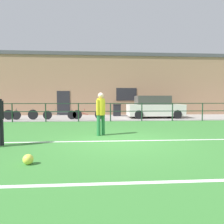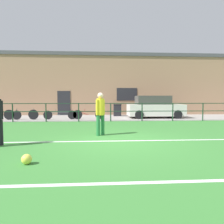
{
  "view_description": "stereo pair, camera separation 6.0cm",
  "coord_description": "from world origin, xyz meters",
  "px_view_note": "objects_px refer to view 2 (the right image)",
  "views": [
    {
      "loc": [
        -0.79,
        -6.56,
        1.39
      ],
      "look_at": [
        -0.04,
        4.05,
        0.71
      ],
      "focal_mm": 32.17,
      "sensor_mm": 36.0,
      "label": 1
    },
    {
      "loc": [
        -0.73,
        -6.57,
        1.39
      ],
      "look_at": [
        -0.04,
        4.05,
        0.71
      ],
      "focal_mm": 32.17,
      "sensor_mm": 36.0,
      "label": 2
    }
  ],
  "objects_px": {
    "player_striker": "(100,111)",
    "parked_car_red": "(155,107)",
    "bicycle_parked_3": "(89,114)",
    "bicycle_parked_4": "(21,114)",
    "trash_bin_1": "(117,110)",
    "soccer_ball_match": "(27,159)",
    "trash_bin_0": "(167,110)",
    "bicycle_parked_0": "(60,115)",
    "bicycle_parked_1": "(4,115)"
  },
  "relations": [
    {
      "from": "player_striker",
      "to": "parked_car_red",
      "type": "distance_m",
      "value": 8.0
    },
    {
      "from": "bicycle_parked_3",
      "to": "bicycle_parked_4",
      "type": "relative_size",
      "value": 0.94
    },
    {
      "from": "bicycle_parked_4",
      "to": "trash_bin_1",
      "type": "height_order",
      "value": "trash_bin_1"
    },
    {
      "from": "soccer_ball_match",
      "to": "trash_bin_0",
      "type": "xyz_separation_m",
      "value": [
        7.37,
        12.57,
        0.39
      ]
    },
    {
      "from": "bicycle_parked_4",
      "to": "trash_bin_1",
      "type": "xyz_separation_m",
      "value": [
        6.71,
        2.58,
        0.14
      ]
    },
    {
      "from": "soccer_ball_match",
      "to": "bicycle_parked_0",
      "type": "height_order",
      "value": "bicycle_parked_0"
    },
    {
      "from": "bicycle_parked_0",
      "to": "player_striker",
      "type": "bearing_deg",
      "value": -66.07
    },
    {
      "from": "parked_car_red",
      "to": "bicycle_parked_0",
      "type": "height_order",
      "value": "parked_car_red"
    },
    {
      "from": "parked_car_red",
      "to": "bicycle_parked_3",
      "type": "xyz_separation_m",
      "value": [
        -4.82,
        -0.81,
        -0.44
      ]
    },
    {
      "from": "bicycle_parked_0",
      "to": "trash_bin_0",
      "type": "distance_m",
      "value": 9.02
    },
    {
      "from": "player_striker",
      "to": "trash_bin_1",
      "type": "xyz_separation_m",
      "value": [
        1.45,
        8.67,
        -0.43
      ]
    },
    {
      "from": "bicycle_parked_1",
      "to": "trash_bin_1",
      "type": "xyz_separation_m",
      "value": [
        7.86,
        2.58,
        0.17
      ]
    },
    {
      "from": "trash_bin_1",
      "to": "bicycle_parked_3",
      "type": "bearing_deg",
      "value": -130.56
    },
    {
      "from": "bicycle_parked_0",
      "to": "bicycle_parked_1",
      "type": "relative_size",
      "value": 0.97
    },
    {
      "from": "player_striker",
      "to": "bicycle_parked_4",
      "type": "height_order",
      "value": "player_striker"
    },
    {
      "from": "soccer_ball_match",
      "to": "bicycle_parked_0",
      "type": "xyz_separation_m",
      "value": [
        -1.1,
        9.45,
        0.23
      ]
    },
    {
      "from": "soccer_ball_match",
      "to": "parked_car_red",
      "type": "distance_m",
      "value": 11.74
    },
    {
      "from": "trash_bin_0",
      "to": "bicycle_parked_4",
      "type": "bearing_deg",
      "value": -164.22
    },
    {
      "from": "bicycle_parked_3",
      "to": "trash_bin_0",
      "type": "relative_size",
      "value": 2.25
    },
    {
      "from": "bicycle_parked_3",
      "to": "trash_bin_0",
      "type": "xyz_separation_m",
      "value": [
        6.53,
        3.12,
        0.15
      ]
    },
    {
      "from": "bicycle_parked_0",
      "to": "trash_bin_0",
      "type": "relative_size",
      "value": 2.36
    },
    {
      "from": "bicycle_parked_0",
      "to": "bicycle_parked_1",
      "type": "height_order",
      "value": "bicycle_parked_1"
    },
    {
      "from": "parked_car_red",
      "to": "trash_bin_1",
      "type": "bearing_deg",
      "value": 145.76
    },
    {
      "from": "trash_bin_1",
      "to": "bicycle_parked_0",
      "type": "bearing_deg",
      "value": -148.08
    },
    {
      "from": "parked_car_red",
      "to": "trash_bin_1",
      "type": "distance_m",
      "value": 3.16
    },
    {
      "from": "parked_car_red",
      "to": "trash_bin_1",
      "type": "xyz_separation_m",
      "value": [
        -2.6,
        1.77,
        -0.28
      ]
    },
    {
      "from": "soccer_ball_match",
      "to": "bicycle_parked_1",
      "type": "relative_size",
      "value": 0.1
    },
    {
      "from": "bicycle_parked_3",
      "to": "bicycle_parked_0",
      "type": "bearing_deg",
      "value": -180.0
    },
    {
      "from": "trash_bin_0",
      "to": "trash_bin_1",
      "type": "height_order",
      "value": "trash_bin_1"
    },
    {
      "from": "parked_car_red",
      "to": "trash_bin_0",
      "type": "bearing_deg",
      "value": 53.44
    },
    {
      "from": "player_striker",
      "to": "trash_bin_1",
      "type": "bearing_deg",
      "value": 35.91
    },
    {
      "from": "soccer_ball_match",
      "to": "bicycle_parked_1",
      "type": "height_order",
      "value": "bicycle_parked_1"
    },
    {
      "from": "parked_car_red",
      "to": "bicycle_parked_3",
      "type": "height_order",
      "value": "parked_car_red"
    },
    {
      "from": "parked_car_red",
      "to": "bicycle_parked_0",
      "type": "xyz_separation_m",
      "value": [
        -6.75,
        -0.81,
        -0.45
      ]
    },
    {
      "from": "bicycle_parked_0",
      "to": "bicycle_parked_3",
      "type": "bearing_deg",
      "value": 0.0
    },
    {
      "from": "soccer_ball_match",
      "to": "bicycle_parked_1",
      "type": "distance_m",
      "value": 10.61
    },
    {
      "from": "player_striker",
      "to": "trash_bin_0",
      "type": "xyz_separation_m",
      "value": [
        5.76,
        9.2,
        -0.43
      ]
    },
    {
      "from": "parked_car_red",
      "to": "bicycle_parked_0",
      "type": "bearing_deg",
      "value": -173.15
    },
    {
      "from": "player_striker",
      "to": "bicycle_parked_4",
      "type": "bearing_deg",
      "value": 86.29
    },
    {
      "from": "soccer_ball_match",
      "to": "bicycle_parked_1",
      "type": "bearing_deg",
      "value": 116.98
    },
    {
      "from": "soccer_ball_match",
      "to": "bicycle_parked_3",
      "type": "relative_size",
      "value": 0.1
    },
    {
      "from": "trash_bin_1",
      "to": "player_striker",
      "type": "bearing_deg",
      "value": -99.49
    },
    {
      "from": "soccer_ball_match",
      "to": "bicycle_parked_0",
      "type": "bearing_deg",
      "value": 96.62
    },
    {
      "from": "bicycle_parked_0",
      "to": "parked_car_red",
      "type": "bearing_deg",
      "value": 6.85
    },
    {
      "from": "trash_bin_1",
      "to": "bicycle_parked_4",
      "type": "bearing_deg",
      "value": -158.95
    },
    {
      "from": "soccer_ball_match",
      "to": "bicycle_parked_4",
      "type": "height_order",
      "value": "bicycle_parked_4"
    },
    {
      "from": "bicycle_parked_1",
      "to": "trash_bin_1",
      "type": "height_order",
      "value": "trash_bin_1"
    },
    {
      "from": "player_striker",
      "to": "bicycle_parked_0",
      "type": "relative_size",
      "value": 0.73
    },
    {
      "from": "bicycle_parked_1",
      "to": "parked_car_red",
      "type": "bearing_deg",
      "value": 4.43
    },
    {
      "from": "parked_car_red",
      "to": "bicycle_parked_1",
      "type": "height_order",
      "value": "parked_car_red"
    }
  ]
}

